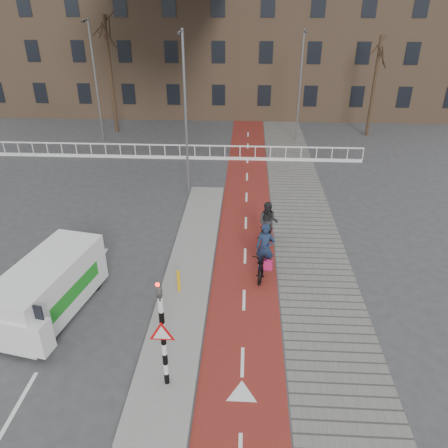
{
  "coord_description": "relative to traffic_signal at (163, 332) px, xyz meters",
  "views": [
    {
      "loc": [
        1.48,
        -10.65,
        9.78
      ],
      "look_at": [
        0.61,
        5.0,
        1.5
      ],
      "focal_mm": 35.0,
      "sensor_mm": 36.0,
      "label": 1
    }
  ],
  "objects": [
    {
      "name": "bollard",
      "position": [
        -0.29,
        4.32,
        -1.45
      ],
      "size": [
        0.12,
        0.12,
        0.85
      ],
      "primitive_type": "cylinder",
      "color": "#EAA60D",
      "rests_on": "curb_island"
    },
    {
      "name": "van",
      "position": [
        -4.49,
        3.02,
        -0.96
      ],
      "size": [
        2.65,
        4.8,
        1.95
      ],
      "rotation": [
        0.0,
        0.0,
        -0.19
      ],
      "color": "white",
      "rests_on": "ground"
    },
    {
      "name": "sidewalk",
      "position": [
        4.9,
        12.02,
        -1.98
      ],
      "size": [
        3.0,
        60.0,
        0.01
      ],
      "primitive_type": "cube",
      "color": "slate",
      "rests_on": "ground"
    },
    {
      "name": "tree_right",
      "position": [
        11.33,
        25.29,
        1.62
      ],
      "size": [
        0.25,
        0.25,
        7.22
      ],
      "primitive_type": "cylinder",
      "color": "black",
      "rests_on": "ground"
    },
    {
      "name": "streetlight_right",
      "position": [
        5.7,
        23.68,
        1.86
      ],
      "size": [
        0.12,
        0.12,
        7.71
      ],
      "primitive_type": "cylinder",
      "color": "slate",
      "rests_on": "ground"
    },
    {
      "name": "townhouse_row",
      "position": [
        -2.4,
        34.02,
        5.82
      ],
      "size": [
        46.0,
        10.0,
        15.9
      ],
      "color": "#7F6047",
      "rests_on": "ground"
    },
    {
      "name": "cyclist_far",
      "position": [
        3.05,
        7.99,
        -1.14
      ],
      "size": [
        0.98,
        1.97,
        2.03
      ],
      "rotation": [
        0.0,
        0.0,
        -0.19
      ],
      "color": "black",
      "rests_on": "bike_lane"
    },
    {
      "name": "traffic_signal",
      "position": [
        0.0,
        0.0,
        0.0
      ],
      "size": [
        0.8,
        0.8,
        3.68
      ],
      "color": "black",
      "rests_on": "curb_island"
    },
    {
      "name": "tree_mid",
      "position": [
        -8.37,
        25.18,
        2.27
      ],
      "size": [
        0.27,
        0.27,
        8.51
      ],
      "primitive_type": "cylinder",
      "color": "black",
      "rests_on": "ground"
    },
    {
      "name": "streetlight_left",
      "position": [
        -8.83,
        23.03,
        2.18
      ],
      "size": [
        0.12,
        0.12,
        8.34
      ],
      "primitive_type": "cylinder",
      "color": "slate",
      "rests_on": "ground"
    },
    {
      "name": "curb_island",
      "position": [
        -0.1,
        6.02,
        -1.93
      ],
      "size": [
        1.8,
        16.0,
        0.12
      ],
      "primitive_type": "cube",
      "color": "gray",
      "rests_on": "ground"
    },
    {
      "name": "bike_lane",
      "position": [
        2.1,
        12.02,
        -1.98
      ],
      "size": [
        2.5,
        60.0,
        0.01
      ],
      "primitive_type": "cube",
      "color": "maroon",
      "rests_on": "ground"
    },
    {
      "name": "railing",
      "position": [
        -4.4,
        19.02,
        -1.68
      ],
      "size": [
        28.0,
        0.1,
        0.99
      ],
      "color": "silver",
      "rests_on": "ground"
    },
    {
      "name": "streetlight_near",
      "position": [
        -1.08,
        13.28,
        2.21
      ],
      "size": [
        0.12,
        0.12,
        8.39
      ],
      "primitive_type": "cylinder",
      "color": "slate",
      "rests_on": "ground"
    },
    {
      "name": "cyclist_near",
      "position": [
        2.86,
        5.7,
        -1.24
      ],
      "size": [
        1.18,
        2.24,
        2.19
      ],
      "rotation": [
        0.0,
        0.0,
        -0.22
      ],
      "color": "black",
      "rests_on": "bike_lane"
    },
    {
      "name": "ground",
      "position": [
        0.6,
        2.02,
        -1.99
      ],
      "size": [
        120.0,
        120.0,
        0.0
      ],
      "primitive_type": "plane",
      "color": "#38383A",
      "rests_on": "ground"
    }
  ]
}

